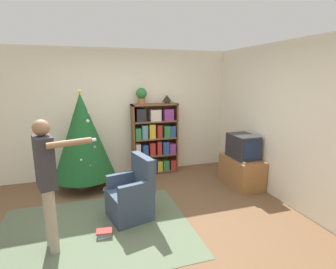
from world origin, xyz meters
TOP-DOWN VIEW (x-y plane):
  - ground_plane at (0.00, 0.00)m, footprint 14.00×14.00m
  - wall_back at (0.00, 2.17)m, footprint 8.00×0.10m
  - wall_right at (2.37, 0.00)m, footprint 0.10×8.00m
  - area_rug at (-0.70, 0.00)m, footprint 2.56×1.98m
  - bookshelf at (0.65, 1.94)m, footprint 0.97×0.30m
  - tv_stand at (2.04, 0.76)m, footprint 0.50×0.87m
  - television at (2.04, 0.76)m, footprint 0.41×0.57m
  - game_remote at (1.89, 0.50)m, footprint 0.04×0.12m
  - christmas_tree at (-0.80, 1.57)m, footprint 1.10×1.10m
  - armchair at (-0.16, 0.23)m, footprint 0.69×0.68m
  - standing_person at (-1.19, -0.21)m, footprint 0.71×0.45m
  - potted_plant at (0.39, 1.95)m, footprint 0.22×0.22m
  - table_lamp at (0.93, 1.95)m, footprint 0.20×0.20m
  - book_pile_near_tree at (-0.42, 1.18)m, footprint 0.23×0.17m
  - book_pile_by_chair at (-0.59, -0.15)m, footprint 0.22×0.17m

SIDE VIEW (x-z plane):
  - ground_plane at x=0.00m, z-range 0.00..0.00m
  - area_rug at x=-0.70m, z-range 0.00..0.01m
  - book_pile_by_chair at x=-0.59m, z-range 0.00..0.08m
  - book_pile_near_tree at x=-0.42m, z-range 0.00..0.09m
  - tv_stand at x=2.04m, z-range 0.00..0.55m
  - armchair at x=-0.16m, z-range -0.14..0.78m
  - game_remote at x=1.89m, z-range 0.55..0.57m
  - bookshelf at x=0.65m, z-range -0.03..1.47m
  - television at x=2.04m, z-range 0.55..0.99m
  - standing_person at x=-1.19m, z-range 0.14..1.73m
  - christmas_tree at x=-0.80m, z-range 0.07..1.90m
  - wall_back at x=0.00m, z-range 0.00..2.60m
  - wall_right at x=2.37m, z-range 0.00..2.60m
  - table_lamp at x=0.93m, z-range 1.50..1.68m
  - potted_plant at x=0.39m, z-range 1.52..1.85m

